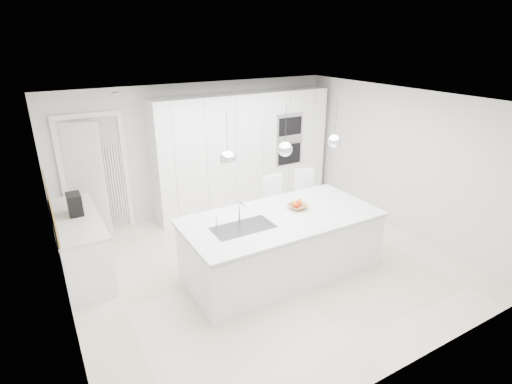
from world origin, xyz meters
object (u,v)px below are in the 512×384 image
fruit_bowl (298,206)px  espresso_machine (75,204)px  island_base (282,246)px  bar_stool_right (308,203)px  bar_stool_left (276,211)px

fruit_bowl → espresso_machine: size_ratio=0.93×
island_base → espresso_machine: (-2.53, 1.59, 0.63)m
espresso_machine → bar_stool_right: 3.73m
island_base → bar_stool_right: size_ratio=2.43×
fruit_bowl → bar_stool_right: (0.73, 0.69, -0.36)m
espresso_machine → fruit_bowl: bearing=-26.7°
fruit_bowl → espresso_machine: espresso_machine is taller
island_base → fruit_bowl: 0.63m
fruit_bowl → espresso_machine: bearing=153.4°
espresso_machine → bar_stool_left: 3.09m
espresso_machine → bar_stool_left: (2.96, -0.74, -0.48)m
island_base → bar_stool_right: bearing=37.4°
island_base → fruit_bowl: bearing=22.3°
fruit_bowl → bar_stool_right: bearing=43.2°
fruit_bowl → bar_stool_left: 0.79m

